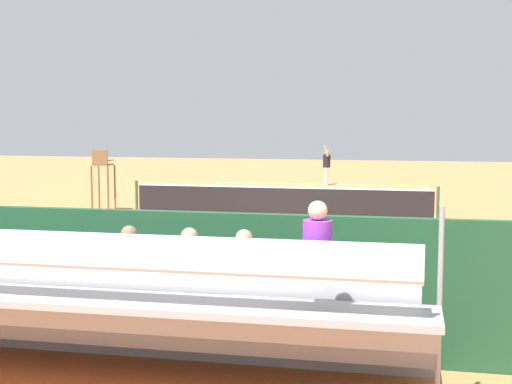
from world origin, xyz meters
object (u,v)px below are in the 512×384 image
tennis_player (327,164)px  tennis_racket (309,186)px  umpire_chair (102,174)px  equipment_bag (113,321)px  courtside_bench (237,301)px  bleacher_stand (77,307)px  tennis_net (281,200)px  tennis_ball_near (307,185)px

tennis_player → tennis_racket: bearing=41.3°
umpire_chair → equipment_bag: 14.37m
tennis_player → tennis_racket: tennis_player is taller
umpire_chair → courtside_bench: 15.14m
umpire_chair → equipment_bag: size_ratio=2.38×
equipment_bag → tennis_player: 24.07m
courtside_bench → equipment_bag: 1.99m
tennis_racket → equipment_bag: bearing=90.2°
bleacher_stand → tennis_player: bleacher_stand is taller
tennis_net → equipment_bag: size_ratio=11.44×
equipment_bag → tennis_ball_near: bearing=-89.5°
tennis_racket → courtside_bench: bearing=95.0°
umpire_chair → courtside_bench: bearing=121.3°
umpire_chair → courtside_bench: size_ratio=1.19×
equipment_bag → tennis_player: bearing=-91.5°
umpire_chair → equipment_bag: bearing=114.4°
tennis_net → bleacher_stand: (-0.09, 15.35, 0.43)m
equipment_bag → tennis_ball_near: 23.48m
bleacher_stand → courtside_bench: size_ratio=5.03×
tennis_racket → bleacher_stand: bearing=91.1°
tennis_ball_near → bleacher_stand: bearing=91.3°
courtside_bench → tennis_player: bearing=-86.9°
equipment_bag → tennis_racket: size_ratio=1.59×
tennis_ball_near → tennis_racket: bearing=142.0°
bleacher_stand → tennis_player: (-0.27, -25.99, 0.08)m
umpire_chair → courtside_bench: umpire_chair is taller
umpire_chair → equipment_bag: (-5.92, 13.05, -1.13)m
tennis_net → tennis_ball_near: (0.49, -10.08, -0.47)m
courtside_bench → tennis_ball_near: 23.46m
equipment_bag → tennis_racket: bearing=-89.8°
courtside_bench → tennis_player: (1.31, -23.92, 0.46)m
bleacher_stand → umpire_chair: bearing=-67.2°
umpire_chair → tennis_net: bearing=-176.7°
bleacher_stand → courtside_bench: bearing=-127.3°
bleacher_stand → tennis_racket: bearing=-88.9°
bleacher_stand → equipment_bag: bearing=-79.2°
tennis_net → tennis_racket: (0.38, -10.00, -0.49)m
courtside_bench → tennis_racket: size_ratio=3.18×
tennis_player → tennis_ball_near: bearing=34.0°
umpire_chair → tennis_player: size_ratio=1.11×
tennis_net → tennis_ball_near: 10.11m
bleacher_stand → umpire_chair: (6.29, -14.99, 0.38)m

